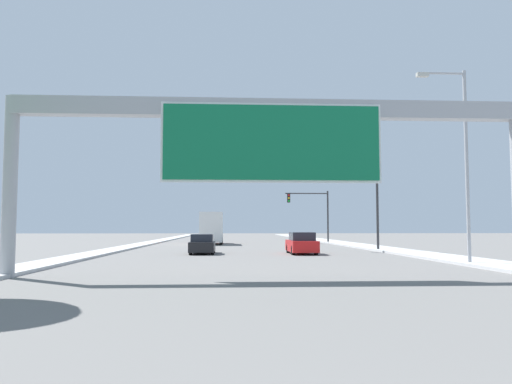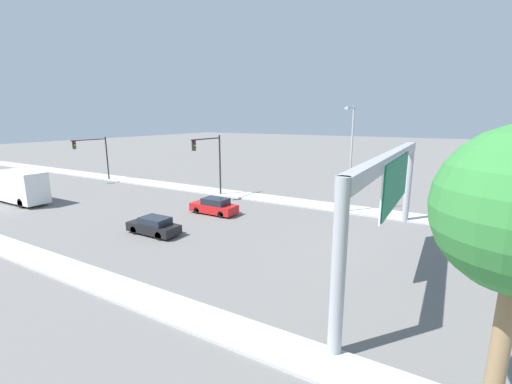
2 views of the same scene
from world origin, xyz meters
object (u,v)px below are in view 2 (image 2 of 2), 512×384
(traffic_light_mid_block, at_px, (96,152))
(truck_box_primary, at_px, (19,187))
(street_lamp_right, at_px, (351,153))
(traffic_light_near_intersection, at_px, (212,156))
(car_far_center, at_px, (154,226))
(car_mid_right, at_px, (214,206))
(sign_gantry, at_px, (392,177))

(traffic_light_mid_block, bearing_deg, truck_box_primary, -161.71)
(traffic_light_mid_block, distance_m, street_lamp_right, 34.98)
(traffic_light_near_intersection, bearing_deg, traffic_light_mid_block, 90.61)
(truck_box_primary, distance_m, traffic_light_near_intersection, 20.39)
(car_far_center, distance_m, traffic_light_mid_block, 26.81)
(truck_box_primary, bearing_deg, street_lamp_right, -66.31)
(truck_box_primary, height_order, traffic_light_near_intersection, traffic_light_near_intersection)
(traffic_light_near_intersection, distance_m, street_lamp_right, 15.01)
(truck_box_primary, bearing_deg, car_mid_right, -70.88)
(car_far_center, bearing_deg, traffic_light_near_intersection, 16.62)
(traffic_light_mid_block, bearing_deg, traffic_light_near_intersection, -89.39)
(sign_gantry, height_order, street_lamp_right, street_lamp_right)
(car_mid_right, xyz_separation_m, street_lamp_right, (6.57, -10.73, 5.02))
(truck_box_primary, distance_m, traffic_light_mid_block, 12.95)
(car_mid_right, bearing_deg, traffic_light_mid_block, 78.17)
(car_far_center, height_order, traffic_light_mid_block, traffic_light_mid_block)
(sign_gantry, bearing_deg, car_far_center, 102.02)
(traffic_light_near_intersection, height_order, street_lamp_right, street_lamp_right)
(sign_gantry, bearing_deg, street_lamp_right, 27.27)
(car_far_center, bearing_deg, street_lamp_right, -39.66)
(traffic_light_near_intersection, xyz_separation_m, street_lamp_right, (1.29, -14.92, 1.06))
(traffic_light_near_intersection, relative_size, street_lamp_right, 0.70)
(car_far_center, bearing_deg, sign_gantry, -77.98)
(car_far_center, relative_size, street_lamp_right, 0.43)
(car_far_center, distance_m, street_lamp_right, 18.35)
(car_mid_right, xyz_separation_m, traffic_light_mid_block, (5.07, 24.18, 3.54))
(car_far_center, relative_size, traffic_light_near_intersection, 0.62)
(car_mid_right, distance_m, car_far_center, 7.02)
(sign_gantry, height_order, car_far_center, sign_gantry)
(truck_box_primary, relative_size, traffic_light_mid_block, 1.32)
(street_lamp_right, bearing_deg, car_far_center, 140.34)
(truck_box_primary, bearing_deg, traffic_light_mid_block, 18.29)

